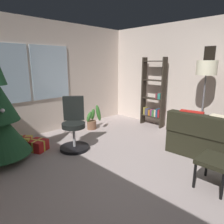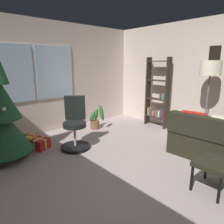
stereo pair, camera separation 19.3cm
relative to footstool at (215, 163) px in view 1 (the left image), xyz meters
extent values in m
cube|color=#A59694|center=(-0.45, 0.69, -0.40)|extent=(4.83, 5.88, 0.10)
cube|color=beige|center=(-0.45, 3.68, 0.93)|extent=(4.83, 0.10, 2.57)
cube|color=silver|center=(-1.30, 3.62, 1.06)|extent=(0.90, 0.03, 1.20)
cube|color=silver|center=(-0.33, 3.62, 1.06)|extent=(0.90, 0.03, 1.20)
cube|color=beige|center=(2.01, 0.69, 0.93)|extent=(0.10, 5.88, 2.57)
cube|color=black|center=(1.95, 0.95, 1.40)|extent=(0.02, 0.23, 0.43)
cube|color=black|center=(0.69, 0.15, 0.25)|extent=(0.31, 1.83, 0.35)
cube|color=black|center=(0.96, 1.01, 0.18)|extent=(0.82, 0.19, 0.20)
cube|color=red|center=(0.78, 0.71, 0.25)|extent=(0.21, 0.42, 0.41)
cube|color=beige|center=(0.81, 0.19, 0.25)|extent=(0.19, 0.41, 0.41)
cube|color=black|center=(0.00, 0.00, 0.03)|extent=(0.47, 0.40, 0.06)
cylinder|color=black|center=(-0.21, -0.17, -0.18)|extent=(0.04, 0.04, 0.35)
cylinder|color=black|center=(-0.21, 0.17, -0.18)|extent=(0.04, 0.04, 0.35)
cylinder|color=black|center=(0.21, 0.17, -0.18)|extent=(0.04, 0.04, 0.35)
cylinder|color=#4C331E|center=(-1.79, 2.74, -0.27)|extent=(0.12, 0.12, 0.16)
sphere|color=silver|center=(-1.78, 2.44, 0.59)|extent=(0.06, 0.06, 0.06)
cube|color=red|center=(-1.15, 2.79, -0.25)|extent=(0.39, 0.40, 0.21)
cube|color=#EAD84C|center=(-1.15, 2.79, -0.25)|extent=(0.28, 0.15, 0.21)
cube|color=#EAD84C|center=(-1.15, 2.79, -0.25)|extent=(0.16, 0.31, 0.21)
cube|color=#1E722D|center=(-1.43, 3.18, -0.23)|extent=(0.26, 0.32, 0.25)
cube|color=red|center=(-1.43, 3.18, -0.23)|extent=(0.12, 0.29, 0.26)
cube|color=red|center=(-1.43, 3.18, -0.23)|extent=(0.20, 0.09, 0.26)
cube|color=gold|center=(-1.34, 3.02, -0.23)|extent=(0.40, 0.40, 0.25)
cube|color=#B21919|center=(-1.34, 3.02, -0.23)|extent=(0.26, 0.23, 0.25)
cube|color=#B21919|center=(-1.34, 3.02, -0.23)|extent=(0.21, 0.23, 0.25)
cylinder|color=black|center=(-0.63, 2.33, -0.32)|extent=(0.56, 0.56, 0.06)
cylinder|color=#B2B2B7|center=(-0.63, 2.33, -0.08)|extent=(0.05, 0.05, 0.43)
cylinder|color=black|center=(-0.63, 2.33, 0.13)|extent=(0.44, 0.44, 0.09)
cube|color=black|center=(-0.51, 2.48, 0.42)|extent=(0.37, 0.33, 0.48)
cube|color=#2D261E|center=(1.74, 1.88, 0.53)|extent=(0.18, 0.04, 1.77)
cube|color=#2D261E|center=(1.74, 2.48, 0.53)|extent=(0.18, 0.04, 1.77)
cube|color=#2D261E|center=(1.74, 2.18, -0.10)|extent=(0.18, 0.56, 0.02)
cube|color=#2D261E|center=(1.74, 2.18, 0.37)|extent=(0.18, 0.56, 0.02)
cube|color=#2D261E|center=(1.74, 2.18, 0.84)|extent=(0.18, 0.56, 0.02)
cube|color=#2D261E|center=(1.74, 2.18, 1.32)|extent=(0.18, 0.56, 0.02)
cube|color=#A62327|center=(1.76, 1.96, 0.01)|extent=(0.14, 0.05, 0.20)
cube|color=#245386|center=(1.75, 2.01, 0.02)|extent=(0.15, 0.04, 0.21)
cube|color=beige|center=(1.76, 2.07, -0.01)|extent=(0.14, 0.05, 0.17)
cube|color=#33733D|center=(1.75, 2.12, -0.01)|extent=(0.16, 0.05, 0.17)
cube|color=#7A2B68|center=(1.76, 2.18, -0.01)|extent=(0.13, 0.07, 0.16)
cube|color=#B86E20|center=(1.76, 2.25, -0.02)|extent=(0.14, 0.05, 0.15)
cube|color=#474662|center=(1.76, 2.33, 0.00)|extent=(0.15, 0.08, 0.17)
cube|color=olive|center=(1.75, 2.40, 0.01)|extent=(0.15, 0.05, 0.20)
cube|color=teal|center=(1.76, 1.97, 0.45)|extent=(0.14, 0.07, 0.14)
cube|color=maroon|center=(1.75, 2.04, 0.46)|extent=(0.15, 0.05, 0.15)
cylinder|color=slate|center=(1.49, 0.80, -0.34)|extent=(0.28, 0.28, 0.03)
cylinder|color=slate|center=(1.49, 0.80, 0.36)|extent=(0.03, 0.03, 1.37)
cylinder|color=#F9F2CE|center=(1.49, 0.80, 1.19)|extent=(0.39, 0.39, 0.28)
cylinder|color=brown|center=(0.40, 3.07, -0.25)|extent=(0.23, 0.23, 0.21)
ellipsoid|color=#36702B|center=(0.51, 2.93, 0.07)|extent=(0.21, 0.18, 0.43)
ellipsoid|color=#36702B|center=(0.31, 3.05, -0.01)|extent=(0.19, 0.16, 0.30)
ellipsoid|color=#36702B|center=(0.49, 3.13, 0.00)|extent=(0.16, 0.18, 0.30)
camera|label=1|loc=(-2.69, -0.77, 1.28)|focal=32.52mm
camera|label=2|loc=(-2.55, -0.90, 1.28)|focal=32.52mm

